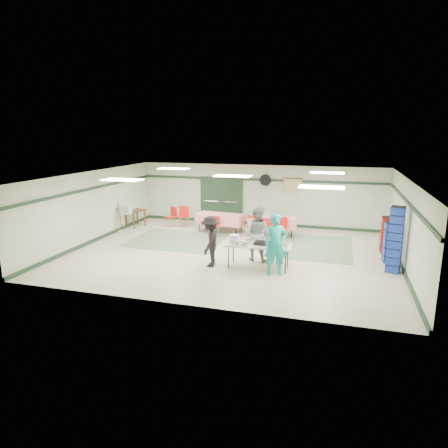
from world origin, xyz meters
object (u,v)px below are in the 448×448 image
(serving_table, at_px, (259,246))
(chair_a, at_px, (267,227))
(chair_d, at_px, (215,224))
(dining_table_a, at_px, (272,222))
(chair_loose_a, at_px, (184,214))
(chair_loose_b, at_px, (172,215))
(chair_b, at_px, (252,224))
(printer_table, at_px, (135,213))
(crate_stack_blue_b, at_px, (391,243))
(volunteer_dark, at_px, (210,241))
(volunteer_teal, at_px, (276,245))
(chair_c, at_px, (282,226))
(crate_stack_blue_a, at_px, (395,240))
(crate_stack_red, at_px, (387,235))
(dining_table_b, at_px, (220,219))
(office_printer, at_px, (125,210))
(volunteer_grey, at_px, (257,233))
(broom, at_px, (120,217))

(serving_table, distance_m, chair_a, 3.53)
(chair_a, xyz_separation_m, chair_d, (-2.15, -0.00, -0.01))
(chair_a, bearing_deg, dining_table_a, 79.65)
(chair_loose_a, xyz_separation_m, chair_loose_b, (-0.47, -0.21, -0.01))
(chair_loose_a, bearing_deg, chair_b, -26.93)
(printer_table, bearing_deg, crate_stack_blue_b, 2.27)
(dining_table_a, bearing_deg, volunteer_dark, -113.37)
(volunteer_dark, bearing_deg, chair_a, 158.88)
(serving_table, bearing_deg, volunteer_teal, -39.73)
(chair_c, height_order, crate_stack_blue_a, crate_stack_blue_a)
(chair_d, xyz_separation_m, printer_table, (-3.81, 0.42, 0.16))
(chair_b, height_order, printer_table, chair_b)
(chair_d, bearing_deg, crate_stack_blue_a, -11.11)
(chair_a, bearing_deg, volunteer_dark, -105.64)
(volunteer_teal, xyz_separation_m, crate_stack_red, (3.36, 3.36, -0.29))
(dining_table_b, relative_size, office_printer, 4.55)
(crate_stack_blue_b, bearing_deg, chair_b, 160.18)
(serving_table, bearing_deg, chair_d, 123.92)
(chair_c, bearing_deg, serving_table, -97.10)
(volunteer_grey, bearing_deg, crate_stack_blue_a, -169.71)
(dining_table_a, xyz_separation_m, crate_stack_blue_a, (4.22, -3.30, 0.44))
(crate_stack_red, bearing_deg, volunteer_dark, -150.36)
(chair_a, relative_size, chair_loose_b, 0.90)
(chair_b, relative_size, office_printer, 1.97)
(chair_c, xyz_separation_m, chair_loose_a, (-4.52, 1.05, 0.02))
(printer_table, relative_size, office_printer, 2.18)
(chair_c, relative_size, office_printer, 1.98)
(chair_loose_b, distance_m, printer_table, 1.63)
(dining_table_a, distance_m, office_printer, 6.17)
(volunteer_teal, distance_m, chair_b, 4.30)
(dining_table_a, height_order, printer_table, dining_table_a)
(chair_d, xyz_separation_m, office_printer, (-3.81, -0.40, 0.45))
(crate_stack_red, bearing_deg, dining_table_a, 164.37)
(volunteer_dark, distance_m, office_printer, 5.87)
(volunteer_dark, xyz_separation_m, dining_table_a, (1.23, 4.28, -0.23))
(volunteer_teal, distance_m, broom, 7.73)
(office_printer, bearing_deg, chair_a, -5.44)
(volunteer_dark, xyz_separation_m, chair_b, (0.51, 3.72, -0.26))
(volunteer_grey, relative_size, chair_d, 2.32)
(serving_table, bearing_deg, volunteer_grey, 104.08)
(chair_c, relative_size, printer_table, 0.91)
(dining_table_a, bearing_deg, chair_b, -149.38)
(chair_loose_a, relative_size, crate_stack_blue_b, 0.69)
(serving_table, relative_size, dining_table_a, 1.02)
(volunteer_teal, relative_size, chair_c, 2.08)
(volunteer_teal, distance_m, chair_d, 5.07)
(chair_c, distance_m, crate_stack_blue_b, 4.15)
(crate_stack_blue_b, bearing_deg, dining_table_b, 159.93)
(office_printer, bearing_deg, volunteer_teal, -36.52)
(volunteer_grey, xyz_separation_m, crate_stack_red, (4.18, 2.13, -0.27))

